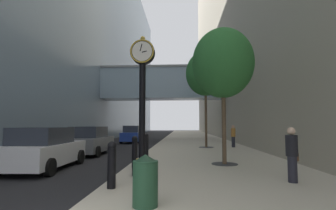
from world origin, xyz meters
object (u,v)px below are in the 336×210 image
Objects in this scene: street_tree_mid_near at (205,74)px; trash_bin at (145,180)px; bollard_third at (146,144)px; bollard_nearest at (112,164)px; pedestrian_walking at (292,153)px; car_blue_far at (133,134)px; car_grey_mid at (90,141)px; street_clock at (142,97)px; bollard_second at (135,151)px; pedestrian_by_clock at (233,135)px; car_white_near at (44,149)px; street_tree_near at (223,63)px.

street_tree_mid_near reaches higher than trash_bin.
bollard_nearest is at bearing -90.00° from bollard_third.
car_blue_far is (-8.14, 18.03, -0.14)m from pedestrian_walking.
car_grey_mid is at bearing 113.68° from bollard_nearest.
street_clock reaches higher than bollard_nearest.
bollard_second is 1.17× the size of trash_bin.
pedestrian_by_clock is at bearing 46.65° from bollard_third.
car_grey_mid reaches higher than bollard_nearest.
trash_bin is (1.10, -4.68, -0.10)m from bollard_second.
trash_bin is 6.84m from car_white_near.
pedestrian_by_clock reaches higher than bollard_second.
bollard_second is 0.28× the size of car_blue_far.
street_clock reaches higher than trash_bin.
bollard_nearest is 0.29× the size of car_grey_mid.
pedestrian_walking is 0.36× the size of car_blue_far.
street_tree_mid_near is (0.00, 8.07, 1.20)m from street_tree_near.
street_clock is 2.48m from bollard_second.
car_grey_mid reaches higher than bollard_second.
pedestrian_walking reaches higher than car_white_near.
trash_bin is (1.10, -7.95, -0.10)m from bollard_third.
bollard_nearest and bollard_third have the same top height.
pedestrian_by_clock is at bearing 64.24° from street_clock.
car_blue_far is (-3.59, 17.16, -1.91)m from street_clock.
street_clock is 3.86× the size of bollard_nearest.
bollard_nearest is at bearing -66.32° from car_grey_mid.
pedestrian_walking is (1.41, -3.32, -3.50)m from street_tree_near.
car_white_near is (-3.74, -3.12, 0.04)m from bollard_third.
car_white_near is at bearing -173.27° from street_tree_near.
pedestrian_by_clock is 0.37× the size of car_blue_far.
street_tree_mid_near reaches higher than car_grey_mid.
bollard_second is at bearing -121.46° from pedestrian_by_clock.
street_tree_near is 9.18m from pedestrian_by_clock.
street_tree_near reaches higher than pedestrian_walking.
trash_bin is 0.24× the size of car_blue_far.
bollard_third is 8.43m from street_tree_mid_near.
street_tree_mid_near is 12.57m from car_white_near.
bollard_second is 0.21× the size of street_tree_near.
bollard_third is 7.53m from pedestrian_walking.
street_clock is at bearing -142.08° from street_tree_near.
pedestrian_walking is 0.37× the size of car_white_near.
car_grey_mid is at bearing -157.11° from pedestrian_by_clock.
street_clock is 17.64m from car_blue_far.
pedestrian_by_clock is at bearing 44.13° from car_white_near.
car_grey_mid is at bearing 90.17° from car_white_near.
bollard_nearest is 1.00× the size of bollard_third.
pedestrian_walking reaches higher than trash_bin.
trash_bin is 0.64× the size of pedestrian_by_clock.
bollard_second and bollard_third have the same top height.
car_blue_far is at bearing 103.90° from bollard_third.
car_white_near is at bearing -129.56° from street_tree_mid_near.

